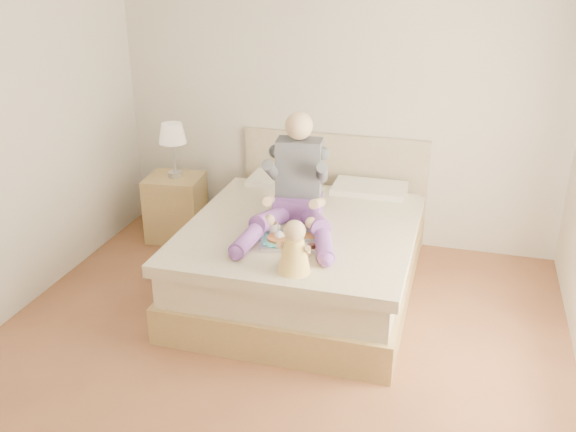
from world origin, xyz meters
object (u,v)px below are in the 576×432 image
(tray, at_px, (291,239))
(adult, at_px, (296,193))
(bed, at_px, (307,249))
(nightstand, at_px, (176,207))
(baby, at_px, (295,250))

(tray, bearing_deg, adult, 87.92)
(bed, distance_m, nightstand, 1.51)
(nightstand, height_order, baby, baby)
(nightstand, distance_m, baby, 2.18)
(nightstand, bearing_deg, tray, -42.89)
(adult, height_order, tray, adult)
(nightstand, bearing_deg, adult, -34.05)
(nightstand, distance_m, tray, 1.80)
(bed, relative_size, adult, 2.06)
(bed, distance_m, tray, 0.60)
(bed, bearing_deg, adult, -107.90)
(baby, bearing_deg, tray, 108.00)
(nightstand, height_order, adult, adult)
(bed, distance_m, baby, 1.01)
(bed, height_order, baby, bed)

